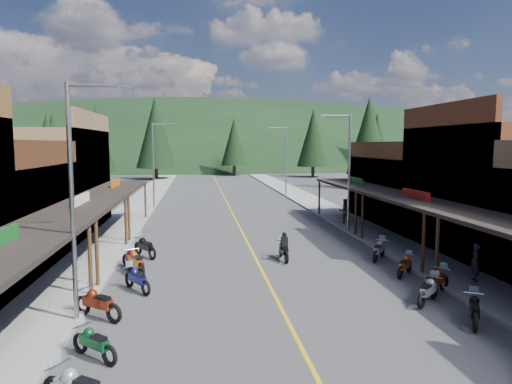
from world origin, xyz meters
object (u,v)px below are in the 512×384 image
object	(u,v)px
shop_east_3	(418,190)
pedestrian_east_b	(344,211)
pine_8	(48,145)
bike_east_4	(474,309)
pine_2	(156,133)
streetlight_2	(347,168)
bike_east_6	(435,280)
shop_west_3	(39,181)
rider_on_bike	(284,249)
pine_10	(97,139)
pine_4	(313,137)
pine_3	(234,142)
bike_west_4	(94,342)
streetlight_1	(155,161)
bike_east_8	(379,249)
pine_1	(87,138)
bike_west_7	(135,261)
shop_east_2	(503,190)
bike_east_5	(428,290)
bike_west_8	(133,258)
bike_west_5	(98,302)
pine_11	(369,135)
bike_west_9	(145,246)
bike_west_6	(137,278)
bike_east_7	(405,264)
pedestrian_east_a	(475,262)
pine_5	(373,135)
streetlight_0	(76,192)
pine_7	(53,138)
streetlight_3	(285,158)
pine_6	(446,142)

from	to	relation	value
shop_east_3	pedestrian_east_b	world-z (taller)	shop_east_3
pine_8	bike_east_4	bearing A→B (deg)	-59.51
shop_east_3	pine_2	xyz separation A→B (m)	(-23.75, 46.70, 5.46)
streetlight_2	bike_east_6	xyz separation A→B (m)	(-0.53, -12.74, -3.87)
shop_west_3	rider_on_bike	size ratio (longest dim) A/B	5.39
pine_10	pine_4	bearing A→B (deg)	15.52
pine_3	pine_8	size ratio (longest dim) A/B	1.10
pine_8	bike_west_4	size ratio (longest dim) A/B	5.36
streetlight_1	pine_2	xyz separation A→B (m)	(-3.05, 36.00, 3.53)
streetlight_2	bike_east_8	xyz separation A→B (m)	(-0.60, -7.16, -3.88)
pine_1	pine_10	world-z (taller)	pine_1
bike_west_7	bike_east_6	world-z (taller)	bike_west_7
pine_4	pedestrian_east_b	world-z (taller)	pine_4
shop_east_2	bike_east_5	xyz separation A→B (m)	(-8.17, -7.42, -2.96)
pine_2	bike_east_8	bearing A→B (deg)	-74.03
bike_west_8	bike_east_4	world-z (taller)	bike_east_4
shop_west_3	bike_west_5	bearing A→B (deg)	-66.73
pine_1	pine_11	world-z (taller)	pine_1
bike_west_4	bike_west_9	xyz separation A→B (m)	(0.09, 11.77, 0.08)
bike_west_8	bike_east_5	world-z (taller)	bike_east_5
bike_west_6	bike_west_9	size ratio (longest dim) A/B	0.91
streetlight_2	bike_west_5	size ratio (longest dim) A/B	3.71
bike_east_7	pine_8	bearing A→B (deg)	166.34
bike_west_4	pedestrian_east_a	distance (m)	15.56
pine_5	bike_east_4	size ratio (longest dim) A/B	7.25
streetlight_0	pine_7	distance (m)	85.79
pine_4	pine_7	bearing A→B (deg)	162.26
streetlight_1	pedestrian_east_b	size ratio (longest dim) A/B	4.34
pine_11	bike_west_7	xyz separation A→B (m)	(-25.90, -38.31, -6.54)
pine_8	pedestrian_east_a	world-z (taller)	pine_8
rider_on_bike	shop_east_3	bearing A→B (deg)	37.85
bike_west_9	bike_east_8	world-z (taller)	bike_west_9
streetlight_1	bike_west_4	xyz separation A→B (m)	(1.03, -30.78, -3.93)
bike_west_9	bike_west_7	bearing A→B (deg)	-125.77
pine_3	pine_10	distance (m)	27.20
rider_on_bike	bike_east_8	bearing A→B (deg)	-7.30
shop_east_3	streetlight_3	distance (m)	19.99
shop_west_3	pine_11	distance (m)	43.22
streetlight_3	bike_east_4	size ratio (longest dim) A/B	4.14
pine_7	bike_east_6	bearing A→B (deg)	-64.55
shop_east_3	rider_on_bike	world-z (taller)	shop_east_3
pine_8	rider_on_bike	size ratio (longest dim) A/B	4.94
streetlight_0	rider_on_bike	distance (m)	11.80
pine_10	bike_west_4	distance (m)	60.34
pine_3	pine_2	bearing A→B (deg)	-150.26
streetlight_3	pine_6	world-z (taller)	pine_6
shop_west_3	bike_east_6	world-z (taller)	shop_west_3
streetlight_3	bike_east_7	xyz separation A→B (m)	(-0.54, -32.06, -3.93)
bike_west_8	bike_east_7	world-z (taller)	bike_west_8
bike_east_5	pine_4	bearing A→B (deg)	126.12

